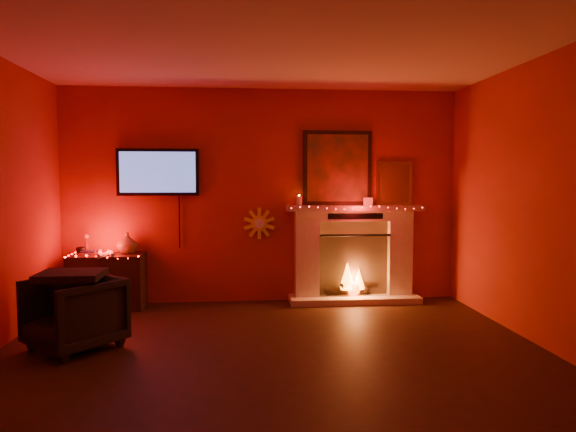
% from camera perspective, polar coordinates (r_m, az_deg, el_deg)
% --- Properties ---
extents(room, '(5.00, 5.00, 5.00)m').
position_cam_1_polar(room, '(4.04, -1.30, 1.16)').
color(room, black).
rests_on(room, ground).
extents(floor, '(5.00, 5.00, 0.00)m').
position_cam_1_polar(floor, '(4.33, -1.27, -17.00)').
color(floor, black).
rests_on(floor, ground).
extents(fireplace, '(1.72, 0.40, 2.18)m').
position_cam_1_polar(fireplace, '(6.62, 7.19, -3.19)').
color(fireplace, beige).
rests_on(fireplace, floor).
extents(tv, '(1.00, 0.07, 1.24)m').
position_cam_1_polar(tv, '(6.56, -14.23, 4.72)').
color(tv, black).
rests_on(tv, room).
extents(sunburst_clock, '(0.40, 0.03, 0.40)m').
position_cam_1_polar(sunburst_clock, '(6.54, -3.21, -0.84)').
color(sunburst_clock, yellow).
rests_on(sunburst_clock, room).
extents(console_table, '(0.86, 0.56, 0.91)m').
position_cam_1_polar(console_table, '(6.60, -19.35, -6.56)').
color(console_table, black).
rests_on(console_table, floor).
extents(armchair, '(1.02, 1.02, 0.67)m').
position_cam_1_polar(armchair, '(5.17, -22.68, -9.93)').
color(armchair, black).
rests_on(armchair, floor).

